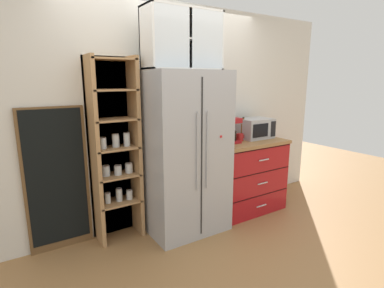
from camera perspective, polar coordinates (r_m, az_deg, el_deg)
ground_plane at (r=3.63m, az=-1.27°, el=-15.60°), size 10.68×10.68×0.00m
wall_back_cream at (r=3.59m, az=-4.70°, el=5.45°), size 4.98×0.10×2.55m
refrigerator at (r=3.32m, az=-1.45°, el=-1.71°), size 0.87×0.70×1.79m
pantry_shelf_column at (r=3.25m, az=-14.63°, el=-0.99°), size 0.51×0.32×1.93m
counter_cabinet at (r=4.01m, az=10.08°, el=-5.79°), size 0.97×0.65×0.93m
microwave at (r=4.04m, az=11.94°, el=2.95°), size 0.44×0.33×0.26m
coffee_maker at (r=3.69m, az=7.28°, el=2.67°), size 0.17×0.20×0.31m
mug_red at (r=3.83m, az=9.12°, el=1.30°), size 0.12×0.09×0.09m
bottle_clear at (r=3.67m, az=4.54°, el=1.97°), size 0.06×0.06×0.25m
bottle_amber at (r=3.92m, az=9.72°, el=2.75°), size 0.06×0.06×0.29m
upper_cabinet at (r=3.29m, az=-2.02°, el=19.22°), size 0.83×0.32×0.61m
chalkboard_menu at (r=3.25m, az=-24.43°, el=-6.23°), size 0.60×0.04×1.45m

